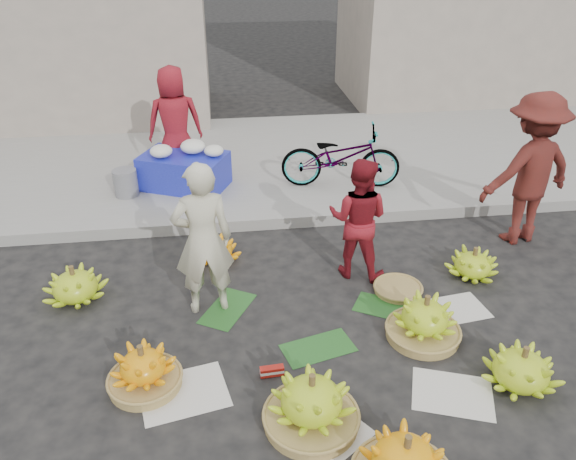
{
  "coord_description": "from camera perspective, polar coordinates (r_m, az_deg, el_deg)",
  "views": [
    {
      "loc": [
        -0.89,
        -4.08,
        3.43
      ],
      "look_at": [
        -0.25,
        0.79,
        0.7
      ],
      "focal_mm": 35.0,
      "sensor_mm": 36.0,
      "label": 1
    }
  ],
  "objects": [
    {
      "name": "ground",
      "position": [
        5.41,
        3.76,
        -10.42
      ],
      "size": [
        80.0,
        80.0,
        0.0
      ],
      "primitive_type": "plane",
      "color": "black",
      "rests_on": "ground"
    },
    {
      "name": "curb",
      "position": [
        7.18,
        0.49,
        1.17
      ],
      "size": [
        40.0,
        0.25,
        0.15
      ],
      "primitive_type": "cube",
      "color": "gray",
      "rests_on": "ground"
    },
    {
      "name": "sidewalk",
      "position": [
        9.08,
        -1.35,
        7.24
      ],
      "size": [
        40.0,
        4.0,
        0.12
      ],
      "primitive_type": "cube",
      "color": "gray",
      "rests_on": "ground"
    },
    {
      "name": "building_left",
      "position": [
        11.79,
        -24.25,
        19.74
      ],
      "size": [
        6.0,
        3.0,
        4.0
      ],
      "primitive_type": "cube",
      "color": "gray",
      "rests_on": "sidewalk"
    },
    {
      "name": "newspaper_scatter",
      "position": [
        4.83,
        5.62,
        -16.36
      ],
      "size": [
        3.2,
        1.8,
        0.0
      ],
      "primitive_type": null,
      "color": "silver",
      "rests_on": "ground"
    },
    {
      "name": "banana_leaves",
      "position": [
        5.54,
        2.35,
        -9.19
      ],
      "size": [
        2.0,
        1.0,
        0.0
      ],
      "primitive_type": null,
      "color": "#1A4E1A",
      "rests_on": "ground"
    },
    {
      "name": "banana_bunch_0",
      "position": [
        4.92,
        -14.47,
        -13.53
      ],
      "size": [
        0.67,
        0.67,
        0.42
      ],
      "rotation": [
        0.0,
        0.0,
        0.36
      ],
      "color": "olive",
      "rests_on": "ground"
    },
    {
      "name": "banana_bunch_1",
      "position": [
        4.46,
        2.41,
        -17.12
      ],
      "size": [
        0.8,
        0.8,
        0.49
      ],
      "rotation": [
        0.0,
        0.0,
        -0.25
      ],
      "color": "olive",
      "rests_on": "ground"
    },
    {
      "name": "banana_bunch_3",
      "position": [
        5.16,
        22.63,
        -12.83
      ],
      "size": [
        0.85,
        0.85,
        0.4
      ],
      "rotation": [
        0.0,
        0.0,
        -0.43
      ],
      "color": "#8BB81A",
      "rests_on": "ground"
    },
    {
      "name": "banana_bunch_4",
      "position": [
        5.38,
        13.7,
        -8.83
      ],
      "size": [
        0.74,
        0.74,
        0.46
      ],
      "rotation": [
        0.0,
        0.0,
        -0.27
      ],
      "color": "olive",
      "rests_on": "ground"
    },
    {
      "name": "banana_bunch_5",
      "position": [
        6.44,
        18.31,
        -3.24
      ],
      "size": [
        0.58,
        0.58,
        0.35
      ],
      "rotation": [
        0.0,
        0.0,
        -0.06
      ],
      "color": "#8BB81A",
      "rests_on": "ground"
    },
    {
      "name": "banana_bunch_6",
      "position": [
        6.14,
        -20.85,
        -5.19
      ],
      "size": [
        0.77,
        0.77,
        0.39
      ],
      "rotation": [
        0.0,
        0.0,
        0.26
      ],
      "color": "#8BB81A",
      "rests_on": "ground"
    },
    {
      "name": "banana_bunch_7",
      "position": [
        6.44,
        -7.41,
        -1.89
      ],
      "size": [
        0.59,
        0.59,
        0.35
      ],
      "rotation": [
        0.0,
        0.0,
        -0.09
      ],
      "color": "#FEA80C",
      "rests_on": "ground"
    },
    {
      "name": "basket_spare",
      "position": [
        6.04,
        11.11,
        -5.91
      ],
      "size": [
        0.65,
        0.65,
        0.06
      ],
      "primitive_type": "cylinder",
      "rotation": [
        0.0,
        0.0,
        -0.43
      ],
      "color": "olive",
      "rests_on": "ground"
    },
    {
      "name": "incense_stack",
      "position": [
        4.95,
        -1.64,
        -14.15
      ],
      "size": [
        0.21,
        0.08,
        0.08
      ],
      "primitive_type": "cube",
      "rotation": [
        0.0,
        0.0,
        0.06
      ],
      "color": "#B11A12",
      "rests_on": "ground"
    },
    {
      "name": "vendor_cream",
      "position": [
        5.34,
        -8.64,
        -1.01
      ],
      "size": [
        0.62,
        0.44,
        1.57
      ],
      "primitive_type": "imported",
      "rotation": [
        0.0,
        0.0,
        3.26
      ],
      "color": "beige",
      "rests_on": "ground"
    },
    {
      "name": "vendor_red",
      "position": [
        5.94,
        7.14,
        1.13
      ],
      "size": [
        0.81,
        0.75,
        1.35
      ],
      "primitive_type": "imported",
      "rotation": [
        0.0,
        0.0,
        2.69
      ],
      "color": "maroon",
      "rests_on": "ground"
    },
    {
      "name": "man_striped",
      "position": [
        7.06,
        23.32,
        5.62
      ],
      "size": [
        1.28,
        0.9,
        1.81
      ],
      "primitive_type": "imported",
      "rotation": [
        0.0,
        0.0,
        3.35
      ],
      "color": "maroon",
      "rests_on": "ground"
    },
    {
      "name": "flower_table",
      "position": [
        7.98,
        -10.44,
        6.16
      ],
      "size": [
        1.32,
        1.11,
        0.66
      ],
      "rotation": [
        0.0,
        0.0,
        -0.42
      ],
      "color": "#191FA7",
      "rests_on": "sidewalk"
    },
    {
      "name": "grey_bucket",
      "position": [
        7.94,
        -16.16,
        4.64
      ],
      "size": [
        0.32,
        0.32,
        0.37
      ],
      "primitive_type": "cylinder",
      "color": "slate",
      "rests_on": "sidewalk"
    },
    {
      "name": "flower_vendor",
      "position": [
        8.25,
        -11.42,
        10.69
      ],
      "size": [
        0.83,
        0.59,
        1.58
      ],
      "primitive_type": "imported",
      "rotation": [
        0.0,
        0.0,
        3.26
      ],
      "color": "maroon",
      "rests_on": "sidewalk"
    },
    {
      "name": "bicycle",
      "position": [
        7.85,
        5.38,
        7.4
      ],
      "size": [
        0.82,
        1.71,
        0.86
      ],
      "primitive_type": "imported",
      "rotation": [
        0.0,
        0.0,
        1.42
      ],
      "color": "gray",
      "rests_on": "sidewalk"
    }
  ]
}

